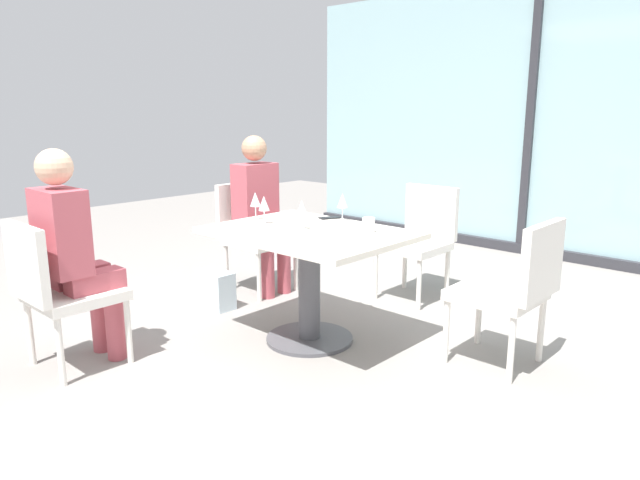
{
  "coord_description": "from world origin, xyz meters",
  "views": [
    {
      "loc": [
        2.45,
        -2.56,
        1.47
      ],
      "look_at": [
        0.0,
        0.1,
        0.65
      ],
      "focal_mm": 32.72,
      "sensor_mm": 36.0,
      "label": 1
    }
  ],
  "objects_px": {
    "wine_glass_2": "(264,204)",
    "cell_phone_on_table": "(330,218)",
    "chair_near_window": "(420,235)",
    "person_front_left": "(73,248)",
    "person_far_left": "(261,207)",
    "chair_front_left": "(57,286)",
    "wine_glass_3": "(255,200)",
    "chair_far_right": "(514,285)",
    "chair_far_left": "(252,230)",
    "coffee_cup": "(369,225)",
    "wine_glass_1": "(302,209)",
    "handbag_0": "(216,289)",
    "wine_glass_0": "(342,201)",
    "dining_table_main": "(309,259)"
  },
  "relations": [
    {
      "from": "chair_far_right",
      "to": "wine_glass_0",
      "type": "height_order",
      "value": "wine_glass_0"
    },
    {
      "from": "cell_phone_on_table",
      "to": "chair_front_left",
      "type": "bearing_deg",
      "value": -84.47
    },
    {
      "from": "wine_glass_3",
      "to": "chair_front_left",
      "type": "bearing_deg",
      "value": -100.29
    },
    {
      "from": "chair_front_left",
      "to": "wine_glass_3",
      "type": "bearing_deg",
      "value": 79.71
    },
    {
      "from": "handbag_0",
      "to": "wine_glass_2",
      "type": "bearing_deg",
      "value": -2.57
    },
    {
      "from": "chair_front_left",
      "to": "wine_glass_3",
      "type": "relative_size",
      "value": 4.7
    },
    {
      "from": "chair_far_left",
      "to": "wine_glass_1",
      "type": "relative_size",
      "value": 4.7
    },
    {
      "from": "chair_far_left",
      "to": "wine_glass_0",
      "type": "bearing_deg",
      "value": -6.55
    },
    {
      "from": "chair_near_window",
      "to": "person_front_left",
      "type": "bearing_deg",
      "value": -107.26
    },
    {
      "from": "chair_near_window",
      "to": "wine_glass_0",
      "type": "relative_size",
      "value": 4.7
    },
    {
      "from": "wine_glass_3",
      "to": "handbag_0",
      "type": "distance_m",
      "value": 0.85
    },
    {
      "from": "wine_glass_1",
      "to": "wine_glass_3",
      "type": "xyz_separation_m",
      "value": [
        -0.47,
        0.03,
        0.0
      ]
    },
    {
      "from": "person_front_left",
      "to": "wine_glass_1",
      "type": "height_order",
      "value": "person_front_left"
    },
    {
      "from": "chair_front_left",
      "to": "cell_phone_on_table",
      "type": "xyz_separation_m",
      "value": [
        0.58,
        1.64,
        0.24
      ]
    },
    {
      "from": "wine_glass_0",
      "to": "chair_front_left",
      "type": "bearing_deg",
      "value": -113.2
    },
    {
      "from": "chair_far_left",
      "to": "handbag_0",
      "type": "bearing_deg",
      "value": -72.73
    },
    {
      "from": "person_far_left",
      "to": "wine_glass_1",
      "type": "bearing_deg",
      "value": -28.04
    },
    {
      "from": "chair_far_right",
      "to": "cell_phone_on_table",
      "type": "distance_m",
      "value": 1.31
    },
    {
      "from": "chair_far_left",
      "to": "wine_glass_1",
      "type": "bearing_deg",
      "value": -25.57
    },
    {
      "from": "chair_near_window",
      "to": "handbag_0",
      "type": "height_order",
      "value": "chair_near_window"
    },
    {
      "from": "wine_glass_1",
      "to": "cell_phone_on_table",
      "type": "relative_size",
      "value": 1.28
    },
    {
      "from": "cell_phone_on_table",
      "to": "wine_glass_1",
      "type": "bearing_deg",
      "value": -48.09
    },
    {
      "from": "person_front_left",
      "to": "wine_glass_0",
      "type": "xyz_separation_m",
      "value": [
        0.7,
        1.53,
        0.16
      ]
    },
    {
      "from": "chair_near_window",
      "to": "chair_far_right",
      "type": "height_order",
      "value": "same"
    },
    {
      "from": "chair_front_left",
      "to": "chair_far_right",
      "type": "xyz_separation_m",
      "value": [
        1.87,
        1.76,
        0.0
      ]
    },
    {
      "from": "chair_near_window",
      "to": "cell_phone_on_table",
      "type": "bearing_deg",
      "value": -100.71
    },
    {
      "from": "dining_table_main",
      "to": "coffee_cup",
      "type": "xyz_separation_m",
      "value": [
        0.31,
        0.2,
        0.23
      ]
    },
    {
      "from": "chair_far_left",
      "to": "wine_glass_3",
      "type": "bearing_deg",
      "value": -38.66
    },
    {
      "from": "person_far_left",
      "to": "wine_glass_0",
      "type": "relative_size",
      "value": 6.81
    },
    {
      "from": "person_front_left",
      "to": "cell_phone_on_table",
      "type": "height_order",
      "value": "person_front_left"
    },
    {
      "from": "dining_table_main",
      "to": "wine_glass_0",
      "type": "relative_size",
      "value": 6.56
    },
    {
      "from": "chair_far_right",
      "to": "wine_glass_0",
      "type": "distance_m",
      "value": 1.23
    },
    {
      "from": "chair_front_left",
      "to": "person_front_left",
      "type": "height_order",
      "value": "person_front_left"
    },
    {
      "from": "chair_far_right",
      "to": "cell_phone_on_table",
      "type": "bearing_deg",
      "value": -174.74
    },
    {
      "from": "wine_glass_2",
      "to": "cell_phone_on_table",
      "type": "xyz_separation_m",
      "value": [
        0.18,
        0.44,
        -0.13
      ]
    },
    {
      "from": "chair_front_left",
      "to": "wine_glass_2",
      "type": "bearing_deg",
      "value": 71.64
    },
    {
      "from": "wine_glass_2",
      "to": "dining_table_main",
      "type": "bearing_deg",
      "value": 9.3
    },
    {
      "from": "wine_glass_3",
      "to": "coffee_cup",
      "type": "distance_m",
      "value": 0.85
    },
    {
      "from": "coffee_cup",
      "to": "wine_glass_1",
      "type": "bearing_deg",
      "value": -148.56
    },
    {
      "from": "person_far_left",
      "to": "person_front_left",
      "type": "distance_m",
      "value": 1.67
    },
    {
      "from": "chair_far_right",
      "to": "wine_glass_3",
      "type": "bearing_deg",
      "value": -163.59
    },
    {
      "from": "person_far_left",
      "to": "wine_glass_3",
      "type": "height_order",
      "value": "person_far_left"
    },
    {
      "from": "chair_far_left",
      "to": "wine_glass_1",
      "type": "xyz_separation_m",
      "value": [
        1.07,
        -0.51,
        0.37
      ]
    },
    {
      "from": "person_far_left",
      "to": "wine_glass_3",
      "type": "distance_m",
      "value": 0.71
    },
    {
      "from": "chair_far_left",
      "to": "cell_phone_on_table",
      "type": "bearing_deg",
      "value": -7.08
    },
    {
      "from": "person_far_left",
      "to": "cell_phone_on_table",
      "type": "xyz_separation_m",
      "value": [
        0.84,
        -0.12,
        0.03
      ]
    },
    {
      "from": "chair_far_right",
      "to": "coffee_cup",
      "type": "height_order",
      "value": "chair_far_right"
    },
    {
      "from": "person_front_left",
      "to": "coffee_cup",
      "type": "bearing_deg",
      "value": 51.97
    },
    {
      "from": "person_far_left",
      "to": "person_front_left",
      "type": "relative_size",
      "value": 1.0
    },
    {
      "from": "coffee_cup",
      "to": "wine_glass_3",
      "type": "bearing_deg",
      "value": -167.28
    }
  ]
}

